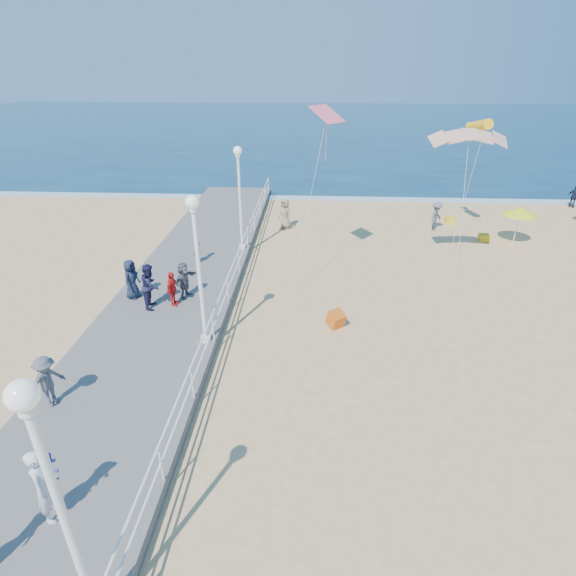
# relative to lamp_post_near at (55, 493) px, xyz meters

# --- Properties ---
(ground) EXTENTS (160.00, 160.00, 0.00)m
(ground) POSITION_rel_lamp_post_near_xyz_m (5.35, 9.00, -3.66)
(ground) COLOR #E4B577
(ground) RESTS_ON ground
(ocean) EXTENTS (160.00, 90.00, 0.05)m
(ocean) POSITION_rel_lamp_post_near_xyz_m (5.35, 74.00, -3.65)
(ocean) COLOR #0B2D47
(ocean) RESTS_ON ground
(surf_line) EXTENTS (160.00, 1.20, 0.04)m
(surf_line) POSITION_rel_lamp_post_near_xyz_m (5.35, 29.50, -3.63)
(surf_line) COLOR silver
(surf_line) RESTS_ON ground
(boardwalk) EXTENTS (5.00, 44.00, 0.40)m
(boardwalk) POSITION_rel_lamp_post_near_xyz_m (-2.15, 9.00, -3.46)
(boardwalk) COLOR slate
(boardwalk) RESTS_ON ground
(railing) EXTENTS (0.05, 42.00, 0.55)m
(railing) POSITION_rel_lamp_post_near_xyz_m (0.30, 9.00, -2.41)
(railing) COLOR white
(railing) RESTS_ON boardwalk
(lamp_post_near) EXTENTS (0.44, 0.44, 5.32)m
(lamp_post_near) POSITION_rel_lamp_post_near_xyz_m (0.00, 0.00, 0.00)
(lamp_post_near) COLOR white
(lamp_post_near) RESTS_ON boardwalk
(lamp_post_mid) EXTENTS (0.44, 0.44, 5.32)m
(lamp_post_mid) POSITION_rel_lamp_post_near_xyz_m (0.00, 9.00, 0.00)
(lamp_post_mid) COLOR white
(lamp_post_mid) RESTS_ON boardwalk
(lamp_post_far) EXTENTS (0.44, 0.44, 5.32)m
(lamp_post_far) POSITION_rel_lamp_post_near_xyz_m (0.00, 18.00, 0.00)
(lamp_post_far) COLOR white
(lamp_post_far) RESTS_ON boardwalk
(woman_holding_toddler) EXTENTS (0.55, 0.75, 1.89)m
(woman_holding_toddler) POSITION_rel_lamp_post_near_xyz_m (-1.82, 1.94, -2.31)
(woman_holding_toddler) COLOR silver
(woman_holding_toddler) RESTS_ON boardwalk
(toddler_held) EXTENTS (0.39, 0.47, 0.88)m
(toddler_held) POSITION_rel_lamp_post_near_xyz_m (-1.67, 2.09, -1.97)
(toddler_held) COLOR blue
(toddler_held) RESTS_ON boardwalk
(spectator_2) EXTENTS (0.91, 1.19, 1.63)m
(spectator_2) POSITION_rel_lamp_post_near_xyz_m (-3.72, 5.46, -2.45)
(spectator_2) COLOR #4E4F53
(spectator_2) RESTS_ON boardwalk
(spectator_3) EXTENTS (0.48, 0.90, 1.46)m
(spectator_3) POSITION_rel_lamp_post_near_xyz_m (-1.89, 11.59, -2.53)
(spectator_3) COLOR red
(spectator_3) RESTS_ON boardwalk
(spectator_4) EXTENTS (0.71, 0.93, 1.71)m
(spectator_4) POSITION_rel_lamp_post_near_xyz_m (-3.78, 12.15, -2.41)
(spectator_4) COLOR #192237
(spectator_4) RESTS_ON boardwalk
(spectator_5) EXTENTS (0.85, 1.52, 1.56)m
(spectator_5) POSITION_rel_lamp_post_near_xyz_m (-1.59, 12.34, -2.48)
(spectator_5) COLOR #545559
(spectator_5) RESTS_ON boardwalk
(spectator_6) EXTENTS (0.47, 0.63, 1.56)m
(spectator_6) POSITION_rel_lamp_post_near_xyz_m (-1.93, 16.01, -2.48)
(spectator_6) COLOR gray
(spectator_6) RESTS_ON boardwalk
(spectator_7) EXTENTS (0.80, 0.98, 1.87)m
(spectator_7) POSITION_rel_lamp_post_near_xyz_m (-2.71, 11.42, -2.33)
(spectator_7) COLOR #1B1938
(spectator_7) RESTS_ON boardwalk
(beach_walker_a) EXTENTS (1.21, 1.32, 1.78)m
(beach_walker_a) POSITION_rel_lamp_post_near_xyz_m (11.32, 22.65, -2.77)
(beach_walker_a) COLOR #5D5F63
(beach_walker_a) RESTS_ON ground
(beach_walker_b) EXTENTS (0.88, 0.96, 1.57)m
(beach_walker_b) POSITION_rel_lamp_post_near_xyz_m (22.37, 28.20, -2.88)
(beach_walker_b) COLOR #171E33
(beach_walker_b) RESTS_ON ground
(beach_walker_c) EXTENTS (1.08, 1.04, 1.86)m
(beach_walker_c) POSITION_rel_lamp_post_near_xyz_m (2.04, 22.53, -2.73)
(beach_walker_c) COLOR #84795B
(beach_walker_c) RESTS_ON ground
(box_kite) EXTENTS (0.86, 0.90, 0.74)m
(box_kite) POSITION_rel_lamp_post_near_xyz_m (4.74, 10.84, -3.36)
(box_kite) COLOR red
(box_kite) RESTS_ON ground
(beach_umbrella) EXTENTS (1.90, 1.90, 2.14)m
(beach_umbrella) POSITION_rel_lamp_post_near_xyz_m (15.32, 20.57, -1.75)
(beach_umbrella) COLOR white
(beach_umbrella) RESTS_ON ground
(beach_chair_left) EXTENTS (0.55, 0.55, 0.40)m
(beach_chair_left) POSITION_rel_lamp_post_near_xyz_m (12.65, 24.10, -3.46)
(beach_chair_left) COLOR yellow
(beach_chair_left) RESTS_ON ground
(beach_chair_right) EXTENTS (0.55, 0.55, 0.40)m
(beach_chair_right) POSITION_rel_lamp_post_near_xyz_m (13.77, 20.92, -3.46)
(beach_chair_right) COLOR gold
(beach_chair_right) RESTS_ON ground
(kite_parafoil) EXTENTS (3.36, 0.94, 0.65)m
(kite_parafoil) POSITION_rel_lamp_post_near_xyz_m (10.32, 15.99, 2.96)
(kite_parafoil) COLOR #CD5218
(kite_windsock) EXTENTS (0.97, 2.49, 1.04)m
(kite_windsock) POSITION_rel_lamp_post_near_xyz_m (12.59, 21.33, 2.69)
(kite_windsock) COLOR yellow
(kite_diamond_pink) EXTENTS (1.67, 1.70, 0.66)m
(kite_diamond_pink) POSITION_rel_lamp_post_near_xyz_m (4.24, 16.08, 3.73)
(kite_diamond_pink) COLOR #FF5D78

